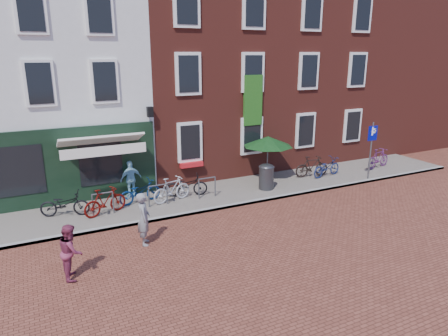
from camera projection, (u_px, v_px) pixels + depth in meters
name	position (u px, v px, depth m)	size (l,w,h in m)	color
ground	(208.00, 212.00, 14.70)	(80.00, 80.00, 0.00)	brown
sidewalk	(215.00, 194.00, 16.41)	(24.00, 3.00, 0.10)	slate
building_stucco	(36.00, 80.00, 17.38)	(8.00, 8.00, 9.00)	silver
building_brick_mid	(187.00, 66.00, 20.21)	(6.00, 8.00, 10.00)	maroon
building_brick_right	(286.00, 64.00, 22.75)	(6.00, 8.00, 10.00)	maroon
filler_right	(370.00, 71.00, 25.64)	(7.00, 8.00, 9.00)	maroon
litter_bin	(266.00, 175.00, 16.78)	(0.63, 0.63, 1.15)	#38383A
parking_sign	(372.00, 142.00, 17.84)	(0.50, 0.08, 2.59)	#4C4C4F
parasol	(268.00, 140.00, 17.68)	(2.22, 2.22, 2.09)	#4C4C4F
woman	(144.00, 219.00, 12.05)	(0.60, 0.39, 1.64)	gray
boy	(71.00, 251.00, 10.27)	(0.71, 0.55, 1.47)	#802D48
cafe_person	(131.00, 179.00, 15.80)	(0.87, 0.36, 1.48)	#8AC7E1
bicycle_0	(65.00, 204.00, 14.00)	(0.58, 1.67, 0.88)	black
bicycle_1	(105.00, 201.00, 14.13)	(0.46, 1.62, 0.98)	#5C0906
bicycle_2	(140.00, 191.00, 15.27)	(0.58, 1.67, 0.88)	#072354
bicycle_3	(172.00, 189.00, 15.37)	(0.46, 1.62, 0.98)	#BABBBD
bicycle_4	(186.00, 185.00, 15.99)	(0.58, 1.67, 0.88)	black
bicycle_5	(312.00, 166.00, 18.45)	(0.46, 1.62, 0.98)	black
bicycle_6	(327.00, 167.00, 18.53)	(0.58, 1.67, 0.88)	navy
bicycle_7	(378.00, 158.00, 19.90)	(0.46, 1.62, 0.98)	#582357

